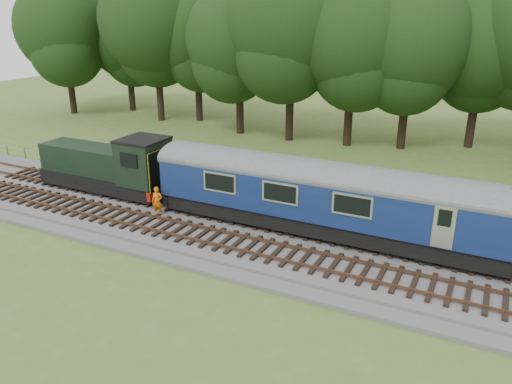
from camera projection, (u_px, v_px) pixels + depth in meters
The scene contains 9 objects.
ground at pixel (217, 230), 26.73m from camera, with size 120.00×120.00×0.00m, color #4B6726.
ballast at pixel (217, 227), 26.66m from camera, with size 70.00×7.00×0.35m, color #4C4C4F.
track_north at pixel (230, 214), 27.75m from camera, with size 67.20×2.40×0.21m.
track_south at pixel (201, 235), 25.24m from camera, with size 67.20×2.40×0.21m.
fence at pixel (255, 203), 30.50m from camera, with size 64.00×0.12×1.00m, color #6B6054, non-canonical shape.
tree_line at pixel (342, 139), 45.16m from camera, with size 70.00×8.00×18.00m, color black, non-canonical shape.
dmu_railcar at pixel (325, 193), 24.71m from camera, with size 18.05×2.86×3.88m.
shunter_loco at pixel (110, 167), 30.76m from camera, with size 8.91×2.60×3.38m.
worker at pixel (157, 201), 27.46m from camera, with size 0.61×0.40×1.67m, color #DE620B.
Camera 1 is at (12.72, -20.83, 11.28)m, focal length 35.00 mm.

